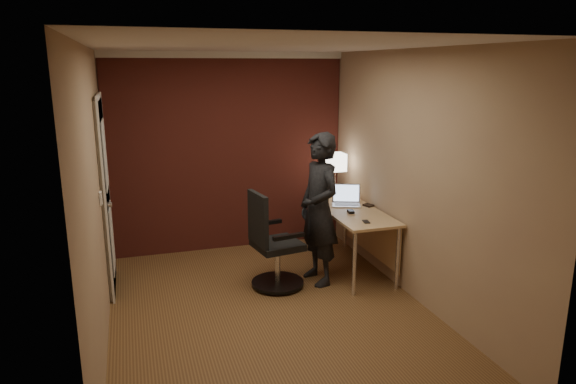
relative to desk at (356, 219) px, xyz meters
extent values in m
plane|color=brown|center=(-1.25, -0.80, -0.60)|extent=(4.00, 4.00, 0.00)
plane|color=white|center=(-1.25, -0.80, 1.90)|extent=(4.00, 4.00, 0.00)
plane|color=tan|center=(-1.25, 1.20, 0.65)|extent=(3.00, 0.00, 3.00)
plane|color=tan|center=(-1.25, -2.80, 0.65)|extent=(3.00, 0.00, 3.00)
plane|color=tan|center=(-2.75, -0.80, 0.65)|extent=(0.00, 4.00, 4.00)
plane|color=tan|center=(0.25, -0.80, 0.65)|extent=(0.00, 4.00, 4.00)
cube|color=maroon|center=(-1.25, 1.17, 0.65)|extent=(2.98, 0.06, 2.50)
cube|color=silver|center=(-1.25, 1.16, 1.86)|extent=(3.00, 0.08, 0.08)
cube|color=silver|center=(-1.25, -2.76, 1.86)|extent=(3.00, 0.08, 0.08)
cube|color=silver|center=(-2.71, -0.80, 1.86)|extent=(0.08, 4.00, 0.08)
cube|color=silver|center=(0.21, -0.80, 1.86)|extent=(0.08, 4.00, 0.08)
cube|color=silver|center=(-2.73, 0.30, 0.40)|extent=(0.05, 0.82, 2.02)
cube|color=silver|center=(-2.71, 0.30, 0.40)|extent=(0.02, 0.92, 2.12)
cylinder|color=silver|center=(-2.68, -0.03, 0.40)|extent=(0.05, 0.05, 0.05)
cube|color=silver|center=(-2.74, -0.35, 0.55)|extent=(0.02, 0.08, 0.12)
cube|color=tan|center=(-0.07, 0.00, 0.11)|extent=(0.60, 1.50, 0.03)
cube|color=tan|center=(0.21, 0.00, -0.17)|extent=(0.02, 1.38, 0.54)
cylinder|color=silver|center=(-0.32, -0.69, -0.25)|extent=(0.04, 0.04, 0.70)
cylinder|color=silver|center=(-0.32, 0.69, -0.25)|extent=(0.04, 0.04, 0.70)
cylinder|color=silver|center=(0.18, -0.69, -0.25)|extent=(0.04, 0.04, 0.70)
cylinder|color=silver|center=(0.18, 0.69, -0.25)|extent=(0.04, 0.04, 0.70)
cube|color=silver|center=(0.01, 0.67, 0.14)|extent=(0.11, 0.11, 0.01)
cylinder|color=silver|center=(0.01, 0.67, 0.29)|extent=(0.01, 0.01, 0.30)
cube|color=white|center=(0.01, 0.67, 0.55)|extent=(0.22, 0.22, 0.22)
cube|color=silver|center=(-0.06, 0.15, 0.14)|extent=(0.39, 0.33, 0.01)
cube|color=silver|center=(-0.02, 0.26, 0.25)|extent=(0.33, 0.17, 0.22)
cube|color=#B2CCF2|center=(-0.02, 0.25, 0.25)|extent=(0.30, 0.15, 0.19)
cube|color=gray|center=(-0.06, 0.14, 0.14)|extent=(0.31, 0.22, 0.00)
cube|color=black|center=(-0.14, -0.16, 0.14)|extent=(0.07, 0.11, 0.03)
cube|color=black|center=(-0.13, -0.52, 0.13)|extent=(0.08, 0.12, 0.01)
cube|color=black|center=(0.18, 0.04, 0.14)|extent=(0.12, 0.14, 0.02)
cylinder|color=black|center=(-1.02, -0.24, -0.56)|extent=(0.57, 0.57, 0.03)
cylinder|color=silver|center=(-1.02, -0.24, -0.35)|extent=(0.06, 0.06, 0.42)
cube|color=black|center=(-1.02, -0.24, -0.13)|extent=(0.54, 0.54, 0.07)
cube|color=black|center=(-1.24, -0.28, 0.19)|extent=(0.12, 0.43, 0.56)
cube|color=black|center=(-1.06, 0.02, 0.05)|extent=(0.35, 0.11, 0.04)
cube|color=black|center=(-0.97, -0.50, 0.05)|extent=(0.35, 0.11, 0.04)
imported|color=black|center=(-0.55, -0.24, 0.23)|extent=(0.49, 0.66, 1.66)
camera|label=1|loc=(-2.45, -5.21, 1.74)|focal=32.00mm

